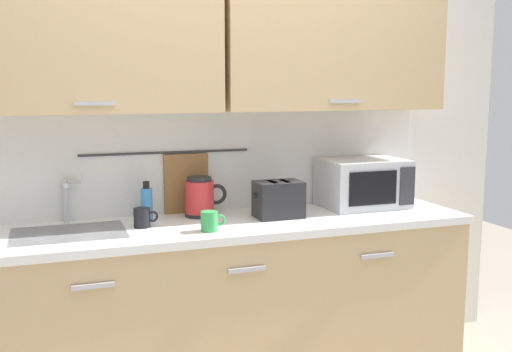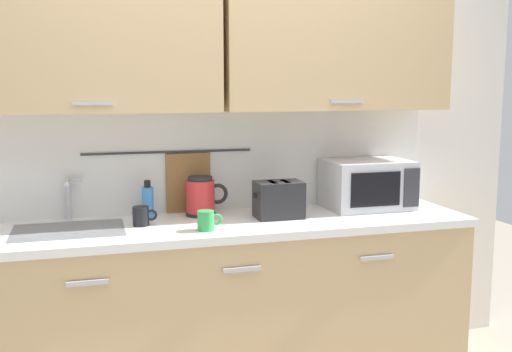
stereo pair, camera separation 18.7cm
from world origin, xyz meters
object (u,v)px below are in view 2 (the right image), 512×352
at_px(microwave, 367,184).
at_px(electric_kettle, 201,197).
at_px(mug_by_kettle, 206,221).
at_px(mug_near_sink, 141,216).
at_px(dish_soap_bottle, 148,201).
at_px(toaster, 279,199).

bearing_deg(microwave, electric_kettle, 176.24).
bearing_deg(mug_by_kettle, microwave, 15.80).
distance_m(mug_near_sink, mug_by_kettle, 0.34).
relative_size(microwave, mug_near_sink, 3.83).
distance_m(electric_kettle, dish_soap_bottle, 0.28).
xyz_separation_m(mug_near_sink, mug_by_kettle, (0.29, -0.18, 0.00)).
height_order(electric_kettle, dish_soap_bottle, electric_kettle).
relative_size(electric_kettle, dish_soap_bottle, 1.16).
bearing_deg(mug_by_kettle, toaster, 22.46).
bearing_deg(toaster, dish_soap_bottle, 163.95).
bearing_deg(microwave, mug_near_sink, -175.89).
xyz_separation_m(electric_kettle, toaster, (0.38, -0.16, -0.01)).
relative_size(microwave, toaster, 1.80).
distance_m(electric_kettle, mug_near_sink, 0.36).
bearing_deg(electric_kettle, toaster, -23.58).
height_order(dish_soap_bottle, mug_near_sink, dish_soap_bottle).
height_order(dish_soap_bottle, mug_by_kettle, dish_soap_bottle).
bearing_deg(toaster, electric_kettle, 156.42).
xyz_separation_m(microwave, dish_soap_bottle, (-1.21, 0.09, -0.05)).
xyz_separation_m(toaster, mug_by_kettle, (-0.42, -0.17, -0.05)).
distance_m(dish_soap_bottle, toaster, 0.68).
bearing_deg(mug_by_kettle, dish_soap_bottle, 123.43).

